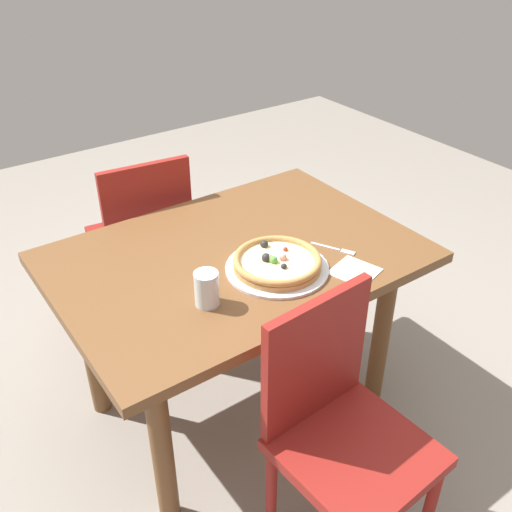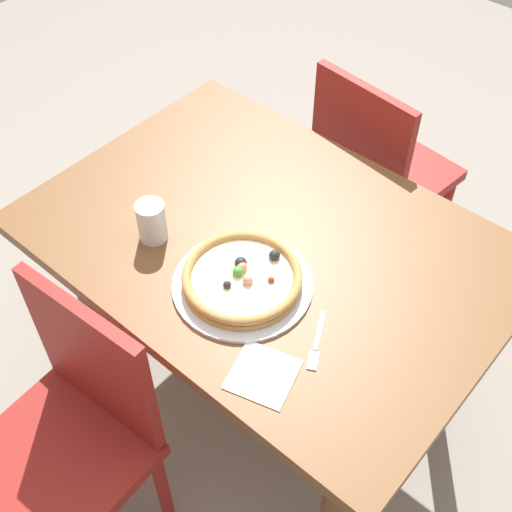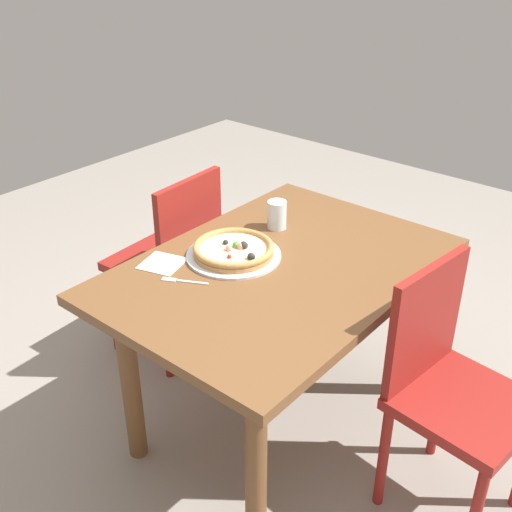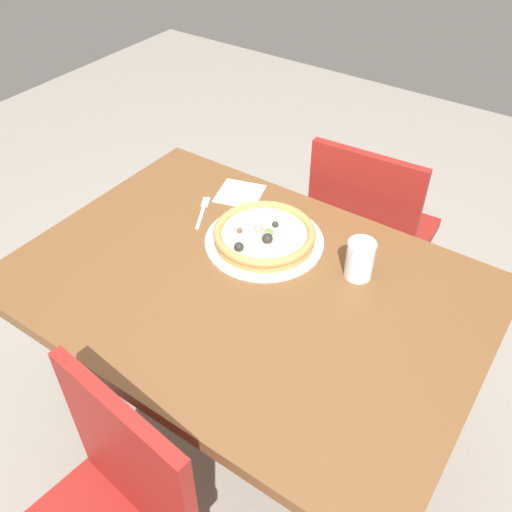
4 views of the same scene
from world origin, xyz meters
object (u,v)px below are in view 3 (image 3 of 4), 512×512
object	(u,v)px
fork	(181,281)
plate	(234,255)
napkin	(162,263)
chair_near	(449,385)
dining_table	(278,291)
chair_far	(172,258)
pizza	(234,249)
drinking_glass	(277,215)

from	to	relation	value
fork	plate	bearing A→B (deg)	-122.84
plate	fork	bearing A→B (deg)	174.91
plate	napkin	world-z (taller)	plate
chair_near	fork	distance (m)	0.95
dining_table	plate	world-z (taller)	plate
chair_far	pizza	xyz separation A→B (m)	(-0.13, -0.49, 0.27)
dining_table	chair_near	distance (m)	0.67
dining_table	plate	size ratio (longest dim) A/B	3.60
napkin	drinking_glass	bearing A→B (deg)	-15.16
chair_far	napkin	xyz separation A→B (m)	(-0.34, -0.33, 0.24)
pizza	fork	distance (m)	0.25
chair_near	pizza	distance (m)	0.87
napkin	fork	bearing A→B (deg)	-107.10
chair_far	drinking_glass	distance (m)	0.57
chair_near	pizza	size ratio (longest dim) A/B	3.01
chair_far	pizza	world-z (taller)	chair_far
dining_table	chair_far	world-z (taller)	chair_far
plate	chair_near	bearing A→B (deg)	-81.57
dining_table	napkin	distance (m)	0.43
plate	pizza	distance (m)	0.03
chair_near	drinking_glass	xyz separation A→B (m)	(0.17, 0.85, 0.29)
chair_near	chair_far	xyz separation A→B (m)	(0.01, 1.31, 0.00)
chair_far	plate	size ratio (longest dim) A/B	2.57
dining_table	pizza	size ratio (longest dim) A/B	4.22
dining_table	drinking_glass	xyz separation A→B (m)	(0.23, 0.19, 0.16)
pizza	drinking_glass	distance (m)	0.29
chair_far	drinking_glass	xyz separation A→B (m)	(0.16, -0.46, 0.29)
dining_table	pizza	bearing A→B (deg)	108.50
dining_table	drinking_glass	bearing A→B (deg)	39.75
napkin	dining_table	bearing A→B (deg)	-51.58
chair_far	plate	world-z (taller)	chair_far
chair_near	chair_far	bearing A→B (deg)	-84.00
chair_near	plate	bearing A→B (deg)	-75.13
plate	napkin	distance (m)	0.26
drinking_glass	napkin	distance (m)	0.51
pizza	fork	xyz separation A→B (m)	(-0.25, 0.02, -0.03)
dining_table	fork	bearing A→B (deg)	148.04
dining_table	napkin	xyz separation A→B (m)	(-0.26, 0.33, 0.11)
chair_far	fork	bearing A→B (deg)	-132.67
pizza	plate	bearing A→B (deg)	99.05
dining_table	chair_far	bearing A→B (deg)	83.34
chair_far	plate	distance (m)	0.56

